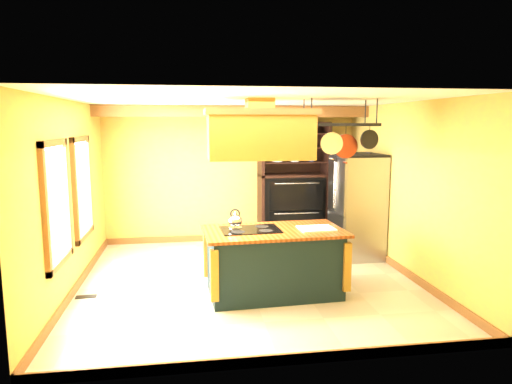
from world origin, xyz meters
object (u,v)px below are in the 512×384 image
object	(u,v)px
kitchen_island	(273,261)
range_hood	(260,133)
hutch	(292,196)
pot_rack	(339,131)
refrigerator	(356,208)

from	to	relation	value
kitchen_island	range_hood	world-z (taller)	range_hood
range_hood	hutch	bearing A→B (deg)	68.37
range_hood	pot_rack	bearing A→B (deg)	0.14
pot_rack	refrigerator	xyz separation A→B (m)	(0.90, 1.59, -1.39)
refrigerator	hutch	distance (m)	1.51
refrigerator	pot_rack	bearing A→B (deg)	-119.47
pot_rack	hutch	size ratio (longest dim) A/B	0.44
pot_rack	refrigerator	bearing A→B (deg)	60.53
refrigerator	hutch	bearing A→B (deg)	126.24
kitchen_island	pot_rack	bearing A→B (deg)	-2.90
range_hood	pot_rack	distance (m)	1.10
refrigerator	kitchen_island	bearing A→B (deg)	-138.53
kitchen_island	refrigerator	world-z (taller)	refrigerator
pot_rack	hutch	distance (m)	3.11
kitchen_island	hutch	xyz separation A→B (m)	(0.92, 2.81, 0.45)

